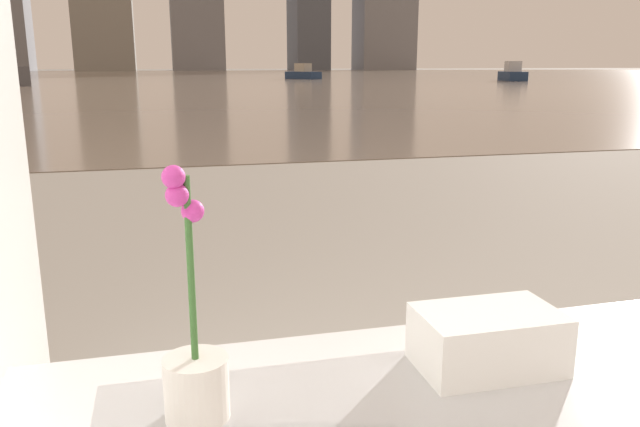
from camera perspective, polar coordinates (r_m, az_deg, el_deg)
name	(u,v)px	position (r m, az deg, el deg)	size (l,w,h in m)	color
potted_orchid	(195,367)	(1.12, -11.35, -13.58)	(0.11, 0.11, 0.45)	silver
towel_stack	(488,339)	(1.32, 15.07, -11.06)	(0.28, 0.18, 0.12)	white
harbor_water	(166,76)	(62.20, -13.93, 12.08)	(180.00, 110.00, 0.01)	gray
harbor_boat_1	(512,74)	(46.41, 17.19, 12.11)	(2.20, 3.76, 1.33)	navy
harbor_boat_2	(303,73)	(49.66, -1.56, 12.68)	(2.45, 3.30, 1.19)	navy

